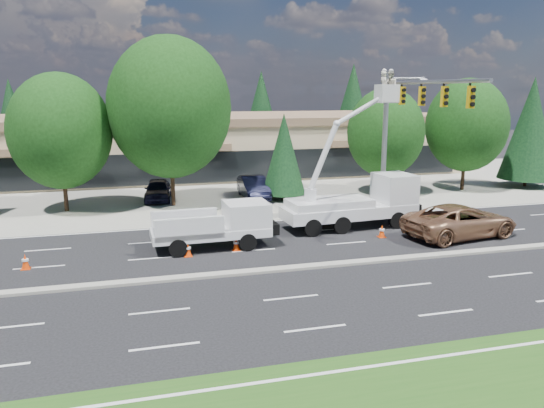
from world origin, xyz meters
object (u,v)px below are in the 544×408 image
object	(u,v)px
signal_mast	(403,121)
bucket_truck	(361,194)
minivan	(460,221)
utility_pickup	(219,230)

from	to	relation	value
signal_mast	bucket_truck	size ratio (longest dim) A/B	1.12
signal_mast	minivan	distance (m)	6.84
utility_pickup	bucket_truck	bearing A→B (deg)	11.24
signal_mast	minivan	world-z (taller)	signal_mast
minivan	utility_pickup	bearing A→B (deg)	74.92
signal_mast	bucket_truck	distance (m)	5.10
utility_pickup	minivan	xyz separation A→B (m)	(13.05, -1.42, -0.04)
bucket_truck	utility_pickup	bearing A→B (deg)	-170.96
bucket_truck	minivan	world-z (taller)	bucket_truck
signal_mast	bucket_truck	bearing A→B (deg)	-164.71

